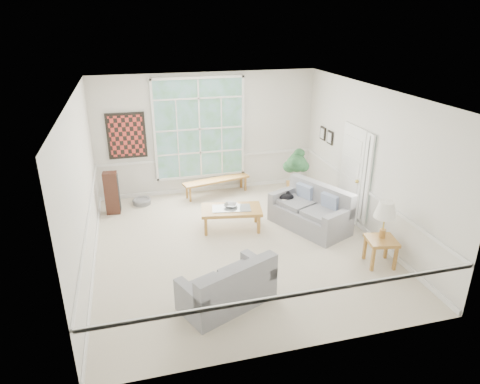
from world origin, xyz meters
name	(u,v)px	position (x,y,z in m)	size (l,w,h in m)	color
floor	(238,245)	(0.00, 0.00, -0.01)	(5.50, 6.00, 0.01)	beige
ceiling	(237,93)	(0.00, 0.00, 3.00)	(5.50, 6.00, 0.02)	white
wall_back	(207,134)	(0.00, 3.00, 1.50)	(5.50, 0.02, 3.00)	silver
wall_front	(298,255)	(0.00, -3.00, 1.50)	(5.50, 0.02, 3.00)	silver
wall_left	(82,188)	(-2.75, 0.00, 1.50)	(0.02, 6.00, 3.00)	silver
wall_right	(370,162)	(2.75, 0.00, 1.50)	(0.02, 6.00, 3.00)	silver
window_back	(200,129)	(-0.20, 2.96, 1.65)	(2.30, 0.08, 2.40)	white
entry_door	(351,173)	(2.71, 0.60, 1.05)	(0.08, 0.90, 2.10)	white
door_sidelight	(367,179)	(2.71, -0.03, 1.15)	(0.08, 0.26, 1.90)	white
wall_art	(127,136)	(-1.95, 2.95, 1.60)	(0.90, 0.06, 1.10)	maroon
wall_frame_near	(330,138)	(2.71, 1.75, 1.55)	(0.04, 0.26, 0.32)	black
wall_frame_far	(322,133)	(2.71, 2.15, 1.55)	(0.04, 0.26, 0.32)	black
loveseat_right	(310,208)	(1.67, 0.35, 0.46)	(0.87, 1.69, 0.91)	gray
loveseat_front	(227,282)	(-0.63, -1.75, 0.40)	(1.46, 0.76, 0.79)	gray
coffee_table	(231,218)	(0.05, 0.72, 0.24)	(1.26, 0.69, 0.47)	#A97433
pewter_bowl	(231,205)	(0.05, 0.80, 0.51)	(0.34, 0.34, 0.08)	#9D9EA3
window_bench	(217,187)	(0.13, 2.65, 0.20)	(1.73, 0.34, 0.40)	#A97433
end_table	(297,195)	(1.87, 1.52, 0.26)	(0.52, 0.52, 0.52)	#A97433
houseplant	(296,167)	(1.81, 1.51, 0.96)	(0.51, 0.51, 0.88)	#244F2C
side_table	(380,252)	(2.33, -1.35, 0.26)	(0.51, 0.51, 0.52)	#A97433
table_lamp	(384,220)	(2.37, -1.29, 0.87)	(0.40, 0.40, 0.70)	silver
pet_bed	(142,201)	(-1.75, 2.52, 0.07)	(0.45, 0.45, 0.13)	slate
floor_speaker	(112,193)	(-2.40, 2.17, 0.50)	(0.31, 0.24, 0.99)	#3D2017
cat	(287,197)	(1.33, 0.85, 0.54)	(0.33, 0.23, 0.15)	black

